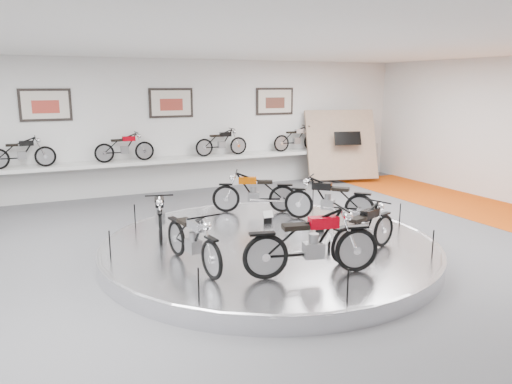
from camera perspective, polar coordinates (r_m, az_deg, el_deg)
name	(u,v)px	position (r m, az deg, el deg)	size (l,w,h in m)	color
floor	(277,261)	(9.48, 2.38, -7.83)	(16.00, 16.00, 0.00)	#535355
ceiling	(279,39)	(8.94, 2.62, 17.03)	(16.00, 16.00, 0.00)	white
wall_back	(172,126)	(15.51, -9.61, 7.42)	(16.00, 16.00, 0.00)	silver
dado_band	(174,173)	(15.67, -9.41, 2.13)	(15.68, 0.04, 1.10)	#BCBCBA
display_platform	(270,248)	(9.68, 1.57, -6.45)	(6.40, 6.40, 0.30)	silver
platform_rim	(270,242)	(9.64, 1.58, -5.78)	(6.40, 6.40, 0.10)	#B2B2BA
shelf	(176,160)	(15.33, -9.18, 3.62)	(11.00, 0.55, 0.10)	silver
poster_left	(45,105)	(14.88, -22.93, 9.15)	(1.35, 0.06, 0.88)	beige
poster_center	(171,103)	(15.43, -9.67, 10.00)	(1.35, 0.06, 0.88)	beige
poster_right	(275,101)	(16.71, 2.16, 10.32)	(1.35, 0.06, 0.88)	beige
display_panel	(341,145)	(17.16, 9.73, 5.35)	(2.40, 0.12, 2.40)	#A0846B
shelf_bike_a	(22,155)	(14.71, -25.19, 3.90)	(1.22, 0.42, 0.73)	black
shelf_bike_b	(125,149)	(14.94, -14.79, 4.76)	(1.22, 0.42, 0.73)	#9C000C
shelf_bike_c	(222,144)	(15.75, -3.96, 5.50)	(1.22, 0.42, 0.73)	black
shelf_bike_d	(297,140)	(16.90, 4.66, 5.94)	(1.22, 0.42, 0.73)	#B2B3B7
bike_a	(329,199)	(10.98, 8.32, -0.81)	(1.69, 0.60, 1.00)	black
bike_b	(254,192)	(11.64, -0.20, 0.02)	(1.67, 0.59, 0.98)	#AA4601
bike_c	(160,213)	(10.07, -10.94, -2.35)	(1.54, 0.54, 0.91)	black
bike_d	(193,239)	(8.23, -7.24, -5.32)	(1.64, 0.58, 0.96)	#B2B3B7
bike_e	(312,242)	(7.82, 6.44, -5.70)	(1.87, 0.66, 1.10)	#9C000C
bike_f	(364,229)	(8.98, 12.29, -4.17)	(1.56, 0.55, 0.92)	black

